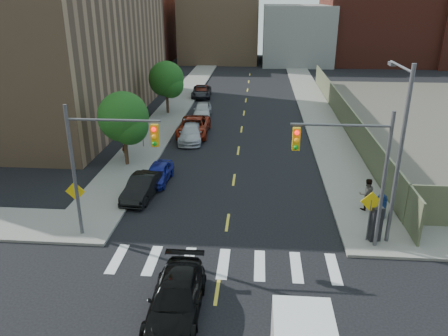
% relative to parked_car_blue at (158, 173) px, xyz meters
% --- Properties ---
extents(ground, '(160.00, 160.00, 0.00)m').
position_rel_parked_car_blue_xyz_m(ground, '(5.05, -13.25, -0.65)').
color(ground, black).
rests_on(ground, ground).
extents(sidewalk_nw, '(3.50, 73.00, 0.15)m').
position_rel_parked_car_blue_xyz_m(sidewalk_nw, '(-2.70, 28.25, -0.57)').
color(sidewalk_nw, gray).
rests_on(sidewalk_nw, ground).
extents(sidewalk_ne, '(3.50, 73.00, 0.15)m').
position_rel_parked_car_blue_xyz_m(sidewalk_ne, '(12.80, 28.25, -0.57)').
color(sidewalk_ne, gray).
rests_on(sidewalk_ne, ground).
extents(fence_north, '(0.12, 44.00, 2.50)m').
position_rel_parked_car_blue_xyz_m(fence_north, '(14.65, 14.75, 0.60)').
color(fence_north, '#686D4C').
rests_on(fence_north, ground).
extents(building_nw, '(22.00, 30.00, 16.00)m').
position_rel_parked_car_blue_xyz_m(building_nw, '(-16.95, 16.75, 7.35)').
color(building_nw, '#8C6B4C').
rests_on(building_nw, ground).
extents(bg_bldg_west, '(14.00, 18.00, 12.00)m').
position_rel_parked_car_blue_xyz_m(bg_bldg_west, '(-16.95, 56.75, 5.35)').
color(bg_bldg_west, '#592319').
rests_on(bg_bldg_west, ground).
extents(bg_bldg_midwest, '(14.00, 16.00, 15.00)m').
position_rel_parked_car_blue_xyz_m(bg_bldg_midwest, '(-0.95, 58.75, 6.85)').
color(bg_bldg_midwest, '#8C6B4C').
rests_on(bg_bldg_midwest, ground).
extents(bg_bldg_center, '(12.00, 16.00, 10.00)m').
position_rel_parked_car_blue_xyz_m(bg_bldg_center, '(13.05, 56.75, 4.35)').
color(bg_bldg_center, gray).
rests_on(bg_bldg_center, ground).
extents(bg_bldg_east, '(18.00, 18.00, 16.00)m').
position_rel_parked_car_blue_xyz_m(bg_bldg_east, '(27.05, 58.75, 7.35)').
color(bg_bldg_east, '#592319').
rests_on(bg_bldg_east, ground).
extents(signal_nw, '(4.59, 0.30, 7.00)m').
position_rel_parked_car_blue_xyz_m(signal_nw, '(-0.94, -7.25, 3.88)').
color(signal_nw, '#59595E').
rests_on(signal_nw, ground).
extents(signal_ne, '(4.59, 0.30, 7.00)m').
position_rel_parked_car_blue_xyz_m(signal_ne, '(11.03, -7.25, 3.88)').
color(signal_ne, '#59595E').
rests_on(signal_ne, ground).
extents(streetlight_ne, '(0.25, 3.70, 9.00)m').
position_rel_parked_car_blue_xyz_m(streetlight_ne, '(13.25, -6.35, 4.57)').
color(streetlight_ne, '#59595E').
rests_on(streetlight_ne, ground).
extents(warn_sign_nw, '(1.06, 0.06, 2.83)m').
position_rel_parked_car_blue_xyz_m(warn_sign_nw, '(-2.75, -6.75, 1.35)').
color(warn_sign_nw, '#59595E').
rests_on(warn_sign_nw, ground).
extents(warn_sign_ne, '(1.06, 0.06, 2.83)m').
position_rel_parked_car_blue_xyz_m(warn_sign_ne, '(12.25, -6.75, 1.35)').
color(warn_sign_ne, '#59595E').
rests_on(warn_sign_ne, ground).
extents(warn_sign_midwest, '(1.06, 0.06, 2.83)m').
position_rel_parked_car_blue_xyz_m(warn_sign_midwest, '(-2.75, 6.75, 1.35)').
color(warn_sign_midwest, '#59595E').
rests_on(warn_sign_midwest, ground).
extents(tree_west_near, '(3.66, 3.64, 5.52)m').
position_rel_parked_car_blue_xyz_m(tree_west_near, '(-2.96, 2.79, 2.83)').
color(tree_west_near, '#332114').
rests_on(tree_west_near, ground).
extents(tree_west_far, '(3.66, 3.64, 5.52)m').
position_rel_parked_car_blue_xyz_m(tree_west_far, '(-2.96, 17.79, 2.83)').
color(tree_west_far, '#332114').
rests_on(tree_west_far, ground).
extents(parked_car_blue, '(1.71, 3.86, 1.29)m').
position_rel_parked_car_blue_xyz_m(parked_car_blue, '(0.00, 0.00, 0.00)').
color(parked_car_blue, navy).
rests_on(parked_car_blue, ground).
extents(parked_car_black, '(1.90, 4.36, 1.40)m').
position_rel_parked_car_blue_xyz_m(parked_car_black, '(-0.45, -2.44, 0.05)').
color(parked_car_black, black).
rests_on(parked_car_black, ground).
extents(parked_car_red, '(2.71, 5.75, 1.59)m').
position_rel_parked_car_blue_xyz_m(parked_car_red, '(0.85, 10.58, 0.15)').
color(parked_car_red, maroon).
rests_on(parked_car_red, ground).
extents(parked_car_silver, '(2.30, 4.91, 1.39)m').
position_rel_parked_car_blue_xyz_m(parked_car_silver, '(0.85, 8.95, 0.05)').
color(parked_car_silver, '#B3B4BB').
rests_on(parked_car_silver, ground).
extents(parked_car_white, '(1.97, 4.43, 1.48)m').
position_rel_parked_car_blue_xyz_m(parked_car_white, '(0.85, 16.93, 0.09)').
color(parked_car_white, silver).
rests_on(parked_car_white, ground).
extents(parked_car_maroon, '(1.63, 4.12, 1.33)m').
position_rel_parked_car_blue_xyz_m(parked_car_maroon, '(-0.45, 26.41, 0.02)').
color(parked_car_maroon, '#40140C').
rests_on(parked_car_maroon, ground).
extents(parked_car_grey, '(2.54, 5.01, 1.36)m').
position_rel_parked_car_blue_xyz_m(parked_car_grey, '(-0.45, 26.11, 0.03)').
color(parked_car_grey, black).
rests_on(parked_car_grey, ground).
extents(black_sedan, '(2.07, 5.00, 1.45)m').
position_rel_parked_car_blue_xyz_m(black_sedan, '(3.58, -12.81, 0.08)').
color(black_sedan, black).
rests_on(black_sedan, ground).
extents(mailbox, '(0.66, 0.59, 1.34)m').
position_rel_parked_car_blue_xyz_m(mailbox, '(13.55, -4.12, 0.15)').
color(mailbox, navy).
rests_on(mailbox, sidewalk_ne).
extents(payphone, '(0.65, 0.58, 1.85)m').
position_rel_parked_car_blue_xyz_m(payphone, '(12.61, -6.72, 0.43)').
color(payphone, black).
rests_on(payphone, sidewalk_ne).
extents(pedestrian_west, '(0.61, 0.73, 1.69)m').
position_rel_parked_car_blue_xyz_m(pedestrian_west, '(-3.57, 4.37, 0.35)').
color(pedestrian_west, gray).
rests_on(pedestrian_west, sidewalk_nw).
extents(pedestrian_east, '(1.03, 0.85, 1.91)m').
position_rel_parked_car_blue_xyz_m(pedestrian_east, '(12.91, -3.29, 0.46)').
color(pedestrian_east, gray).
rests_on(pedestrian_east, sidewalk_ne).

